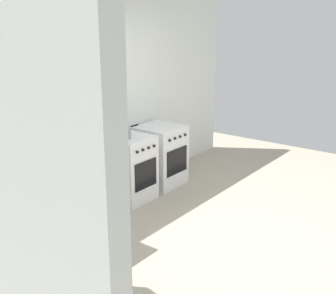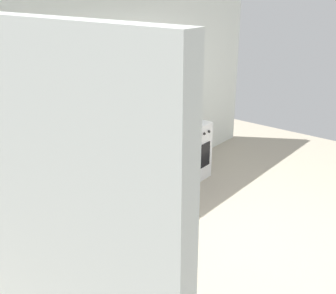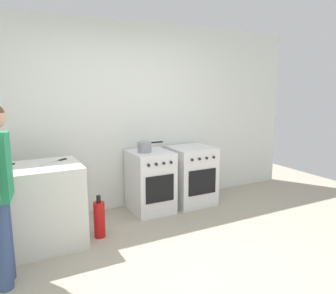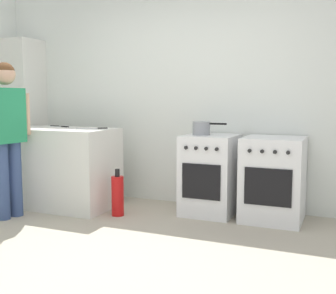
{
  "view_description": "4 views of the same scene",
  "coord_description": "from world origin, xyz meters",
  "px_view_note": "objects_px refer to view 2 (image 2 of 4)",
  "views": [
    {
      "loc": [
        -3.44,
        -1.98,
        2.26
      ],
      "look_at": [
        -0.03,
        0.63,
        0.97
      ],
      "focal_mm": 45.0,
      "sensor_mm": 36.0,
      "label": 1
    },
    {
      "loc": [
        -3.57,
        -1.84,
        2.71
      ],
      "look_at": [
        -0.1,
        0.97,
        0.97
      ],
      "focal_mm": 45.0,
      "sensor_mm": 36.0,
      "label": 2
    },
    {
      "loc": [
        -1.48,
        -2.42,
        1.73
      ],
      "look_at": [
        0.27,
        0.91,
        1.03
      ],
      "focal_mm": 35.0,
      "sensor_mm": 36.0,
      "label": 3
    },
    {
      "loc": [
        1.7,
        -2.69,
        1.23
      ],
      "look_at": [
        0.21,
        0.75,
        0.8
      ],
      "focal_mm": 45.0,
      "sensor_mm": 36.0,
      "label": 4
    }
  ],
  "objects_px": {
    "oven_left": "(154,165)",
    "knife_paring": "(34,185)",
    "person": "(98,207)",
    "fire_extinguisher": "(136,216)",
    "pot": "(151,132)",
    "oven_right": "(184,150)",
    "knife_bread": "(94,168)",
    "knife_chef": "(44,183)"
  },
  "relations": [
    {
      "from": "oven_left",
      "to": "knife_paring",
      "type": "height_order",
      "value": "knife_paring"
    },
    {
      "from": "person",
      "to": "fire_extinguisher",
      "type": "height_order",
      "value": "person"
    },
    {
      "from": "person",
      "to": "fire_extinguisher",
      "type": "distance_m",
      "value": 1.33
    },
    {
      "from": "fire_extinguisher",
      "to": "pot",
      "type": "bearing_deg",
      "value": 30.01
    },
    {
      "from": "oven_right",
      "to": "knife_bread",
      "type": "height_order",
      "value": "knife_bread"
    },
    {
      "from": "oven_right",
      "to": "person",
      "type": "distance_m",
      "value": 2.76
    },
    {
      "from": "pot",
      "to": "knife_paring",
      "type": "bearing_deg",
      "value": -176.85
    },
    {
      "from": "knife_bread",
      "to": "knife_chef",
      "type": "xyz_separation_m",
      "value": [
        -0.54,
        0.11,
        0.0
      ]
    },
    {
      "from": "oven_right",
      "to": "fire_extinguisher",
      "type": "xyz_separation_m",
      "value": [
        -1.54,
        -0.48,
        -0.21
      ]
    },
    {
      "from": "knife_chef",
      "to": "fire_extinguisher",
      "type": "relative_size",
      "value": 0.62
    },
    {
      "from": "oven_left",
      "to": "oven_right",
      "type": "bearing_deg",
      "value": 0.0
    },
    {
      "from": "oven_left",
      "to": "knife_bread",
      "type": "distance_m",
      "value": 1.4
    },
    {
      "from": "fire_extinguisher",
      "to": "knife_bread",
      "type": "bearing_deg",
      "value": 155.06
    },
    {
      "from": "pot",
      "to": "knife_chef",
      "type": "relative_size",
      "value": 1.19
    },
    {
      "from": "oven_left",
      "to": "knife_bread",
      "type": "bearing_deg",
      "value": -167.61
    },
    {
      "from": "oven_right",
      "to": "person",
      "type": "height_order",
      "value": "person"
    },
    {
      "from": "knife_bread",
      "to": "person",
      "type": "bearing_deg",
      "value": -128.91
    },
    {
      "from": "person",
      "to": "oven_left",
      "type": "bearing_deg",
      "value": 28.05
    },
    {
      "from": "person",
      "to": "knife_chef",
      "type": "bearing_deg",
      "value": 87.78
    },
    {
      "from": "knife_chef",
      "to": "pot",
      "type": "bearing_deg",
      "value": 4.65
    },
    {
      "from": "knife_bread",
      "to": "pot",
      "type": "bearing_deg",
      "value": 11.98
    },
    {
      "from": "oven_right",
      "to": "knife_paring",
      "type": "height_order",
      "value": "knife_paring"
    },
    {
      "from": "knife_chef",
      "to": "knife_paring",
      "type": "bearing_deg",
      "value": 153.84
    },
    {
      "from": "person",
      "to": "fire_extinguisher",
      "type": "xyz_separation_m",
      "value": [
        0.99,
        0.51,
        -0.73
      ]
    },
    {
      "from": "pot",
      "to": "knife_bread",
      "type": "height_order",
      "value": "pot"
    },
    {
      "from": "oven_right",
      "to": "person",
      "type": "bearing_deg",
      "value": -158.58
    },
    {
      "from": "oven_left",
      "to": "knife_paring",
      "type": "xyz_separation_m",
      "value": [
        -1.91,
        -0.13,
        0.48
      ]
    },
    {
      "from": "oven_left",
      "to": "pot",
      "type": "relative_size",
      "value": 2.31
    },
    {
      "from": "oven_left",
      "to": "person",
      "type": "distance_m",
      "value": 2.17
    },
    {
      "from": "knife_bread",
      "to": "fire_extinguisher",
      "type": "distance_m",
      "value": 0.83
    },
    {
      "from": "pot",
      "to": "knife_chef",
      "type": "height_order",
      "value": "pot"
    },
    {
      "from": "knife_chef",
      "to": "fire_extinguisher",
      "type": "height_order",
      "value": "knife_chef"
    },
    {
      "from": "oven_left",
      "to": "knife_chef",
      "type": "bearing_deg",
      "value": -174.68
    },
    {
      "from": "knife_bread",
      "to": "person",
      "type": "relative_size",
      "value": 0.2
    },
    {
      "from": "oven_left",
      "to": "person",
      "type": "height_order",
      "value": "person"
    },
    {
      "from": "knife_bread",
      "to": "person",
      "type": "height_order",
      "value": "person"
    },
    {
      "from": "knife_bread",
      "to": "knife_chef",
      "type": "distance_m",
      "value": 0.55
    },
    {
      "from": "knife_bread",
      "to": "knife_paring",
      "type": "xyz_separation_m",
      "value": [
        -0.62,
        0.15,
        0.0
      ]
    },
    {
      "from": "oven_right",
      "to": "knife_chef",
      "type": "distance_m",
      "value": 2.55
    },
    {
      "from": "oven_left",
      "to": "fire_extinguisher",
      "type": "distance_m",
      "value": 1.01
    },
    {
      "from": "knife_paring",
      "to": "oven_right",
      "type": "bearing_deg",
      "value": 2.88
    },
    {
      "from": "oven_left",
      "to": "pot",
      "type": "height_order",
      "value": "pot"
    }
  ]
}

